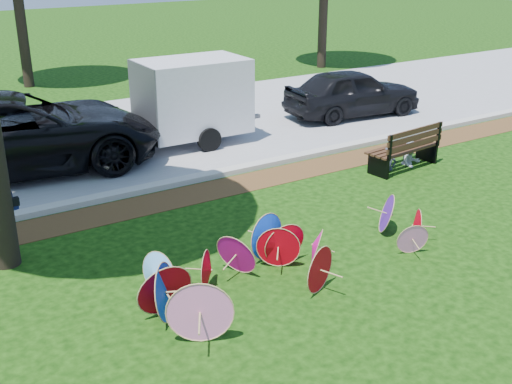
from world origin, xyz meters
TOP-DOWN VIEW (x-y plane):
  - ground at (0.00, 0.00)m, footprint 90.00×90.00m
  - mulch_strip at (0.00, 4.50)m, footprint 90.00×1.00m
  - curb at (0.00, 5.20)m, footprint 90.00×0.30m
  - street at (0.00, 9.35)m, footprint 90.00×8.00m
  - parasol_pile at (-0.30, 0.67)m, footprint 5.37×2.05m
  - black_van at (-2.10, 7.92)m, footprint 6.72×3.71m
  - dark_pickup at (7.49, 7.65)m, footprint 4.29×2.11m
  - cargo_trailer at (2.26, 7.74)m, footprint 2.68×1.73m
  - park_bench at (5.38, 3.42)m, footprint 1.98×0.93m
  - person_left at (5.03, 3.47)m, footprint 0.44×0.38m
  - person_right at (5.73, 3.47)m, footprint 0.58×0.48m

SIDE VIEW (x-z plane):
  - ground at x=0.00m, z-range 0.00..0.00m
  - mulch_strip at x=0.00m, z-range 0.00..0.01m
  - street at x=0.00m, z-range 0.00..0.01m
  - curb at x=0.00m, z-range 0.00..0.12m
  - parasol_pile at x=-0.30m, z-range -0.07..0.83m
  - park_bench at x=5.38m, z-range 0.00..1.00m
  - person_left at x=5.03m, z-range 0.00..1.02m
  - person_right at x=5.73m, z-range 0.00..1.10m
  - dark_pickup at x=7.49m, z-range 0.00..1.41m
  - black_van at x=-2.10m, z-range 0.00..1.78m
  - cargo_trailer at x=2.26m, z-range 0.00..2.46m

